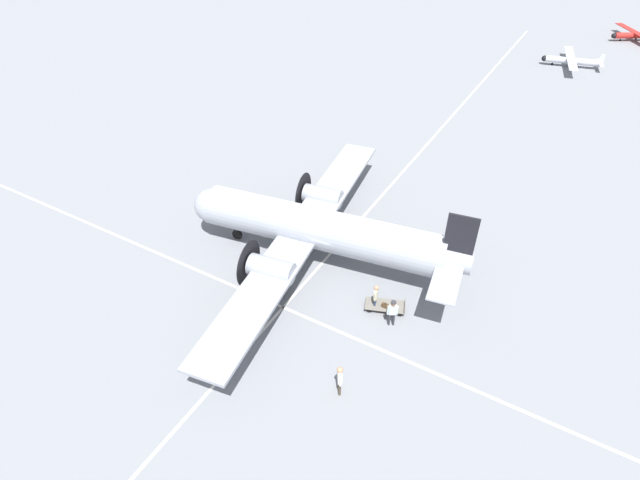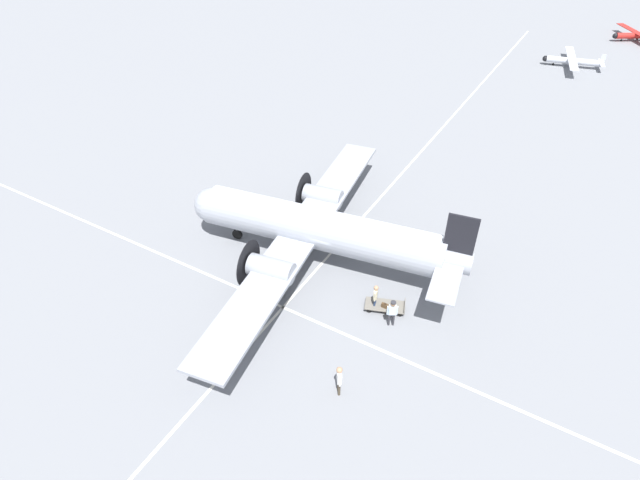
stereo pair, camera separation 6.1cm
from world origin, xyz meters
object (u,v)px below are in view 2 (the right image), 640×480
ramp_agent (392,311)px  suitcase_near_door (385,308)px  passenger_boarding (376,295)px  light_aircraft_taxiing (638,35)px  airliner_main (314,228)px  light_aircraft_distant (572,61)px  crew_foreground (339,378)px  baggage_cart (385,306)px

ramp_agent → suitcase_near_door: (0.71, -0.75, -0.81)m
passenger_boarding → suitcase_near_door: (-0.62, -0.03, -0.75)m
ramp_agent → light_aircraft_taxiing: bearing=-126.7°
airliner_main → light_aircraft_distant: bearing=-109.1°
crew_foreground → suitcase_near_door: size_ratio=2.90×
baggage_cart → airliner_main: bearing=-38.1°
baggage_cart → light_aircraft_distant: 48.73m
ramp_agent → light_aircraft_taxiing: 65.83m
crew_foreground → passenger_boarding: bearing=153.2°
passenger_boarding → ramp_agent: 1.51m
airliner_main → passenger_boarding: 5.85m
airliner_main → baggage_cart: airliner_main is taller
ramp_agent → light_aircraft_distant: (-1.89, -49.60, -0.33)m
crew_foreground → ramp_agent: (-0.40, -5.30, -0.03)m
suitcase_near_door → baggage_cart: size_ratio=0.26×
baggage_cart → light_aircraft_distant: (-2.66, -48.66, 0.51)m
baggage_cart → light_aircraft_taxiing: size_ratio=0.29×
crew_foreground → ramp_agent: crew_foreground is taller
airliner_main → suitcase_near_door: bearing=151.6°
suitcase_near_door → light_aircraft_distant: 48.92m
crew_foreground → light_aircraft_distant: crew_foreground is taller
passenger_boarding → light_aircraft_taxiing: (-9.36, -64.62, -0.26)m
light_aircraft_distant → airliner_main: bearing=67.4°
airliner_main → suitcase_near_door: 6.61m
passenger_boarding → light_aircraft_taxiing: size_ratio=0.20×
light_aircraft_distant → light_aircraft_taxiing: bearing=-123.6°
crew_foreground → light_aircraft_distant: bearing=142.0°
suitcase_near_door → light_aircraft_taxiing: size_ratio=0.07×
light_aircraft_taxiing → airliner_main: bearing=44.6°
ramp_agent → suitcase_near_door: size_ratio=2.76×
ramp_agent → crew_foreground: bearing=56.0°
passenger_boarding → suitcase_near_door: size_ratio=2.68×
crew_foreground → light_aircraft_distant: (-2.30, -54.90, -0.36)m
airliner_main → crew_foreground: (-6.20, 8.15, -1.28)m
crew_foreground → suitcase_near_door: bearing=147.3°
airliner_main → baggage_cart: bearing=153.1°
ramp_agent → airliner_main: bearing=-53.0°
ramp_agent → light_aircraft_taxiing: (-8.03, -65.33, -0.31)m
light_aircraft_distant → baggage_cart: bearing=74.6°
ramp_agent → baggage_cart: bearing=-80.3°
ramp_agent → suitcase_near_door: bearing=-76.1°
light_aircraft_distant → suitcase_near_door: bearing=74.6°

